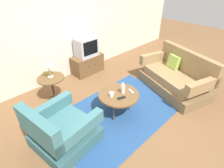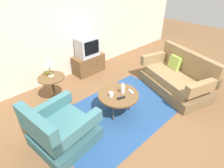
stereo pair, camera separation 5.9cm
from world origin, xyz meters
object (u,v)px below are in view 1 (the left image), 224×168
(mug, at_px, (111,94))
(tv_remote_dark, at_px, (121,98))
(armchair, at_px, (62,132))
(tv_stand, at_px, (88,64))
(table_lamp, at_px, (47,62))
(coffee_table, at_px, (119,95))
(television, at_px, (86,47))
(tv_remote_silver, at_px, (131,91))
(vase, at_px, (123,88))
(book, at_px, (47,73))
(couch, at_px, (175,78))
(side_table, at_px, (52,84))

(mug, height_order, tv_remote_dark, mug)
(armchair, distance_m, tv_stand, 2.50)
(armchair, xyz_separation_m, table_lamp, (0.51, 1.23, 0.63))
(coffee_table, distance_m, television, 1.92)
(tv_stand, bearing_deg, mug, -113.63)
(tv_remote_silver, bearing_deg, mug, 83.70)
(television, height_order, vase, television)
(mug, bearing_deg, television, 66.41)
(television, bearing_deg, book, -166.65)
(coffee_table, bearing_deg, book, 114.96)
(table_lamp, bearing_deg, couch, -35.60)
(tv_stand, height_order, mug, mug)
(television, height_order, table_lamp, table_lamp)
(coffee_table, distance_m, vase, 0.18)
(coffee_table, bearing_deg, tv_remote_silver, -28.02)
(couch, xyz_separation_m, tv_remote_dark, (-1.66, 0.21, 0.17))
(mug, xyz_separation_m, book, (-0.53, 1.45, 0.08))
(television, height_order, mug, television)
(side_table, relative_size, mug, 4.75)
(coffee_table, relative_size, book, 3.55)
(table_lamp, distance_m, tv_remote_silver, 1.77)
(side_table, distance_m, tv_remote_dark, 1.57)
(side_table, bearing_deg, coffee_table, -60.81)
(armchair, bearing_deg, television, 125.26)
(coffee_table, xyz_separation_m, tv_stand, (0.61, 1.79, -0.18))
(vase, relative_size, book, 1.11)
(mug, height_order, tv_remote_silver, mug)
(table_lamp, bearing_deg, mug, -66.58)
(armchair, relative_size, couch, 0.56)
(couch, xyz_separation_m, tv_remote_silver, (-1.37, 0.22, 0.17))
(armchair, height_order, television, television)
(television, distance_m, tv_remote_silver, 1.97)
(vase, distance_m, tv_remote_dark, 0.21)
(couch, xyz_separation_m, book, (-2.29, 1.83, 0.28))
(side_table, relative_size, vase, 2.33)
(couch, xyz_separation_m, side_table, (-2.32, 1.63, 0.11))
(table_lamp, height_order, book, table_lamp)
(couch, height_order, mug, couch)
(couch, relative_size, side_table, 3.19)
(book, bearing_deg, television, 32.14)
(tv_remote_silver, distance_m, book, 1.85)
(armchair, bearing_deg, tv_remote_silver, 74.24)
(side_table, distance_m, mug, 1.38)
(television, bearing_deg, couch, -65.10)
(tv_stand, relative_size, mug, 7.04)
(couch, relative_size, vase, 7.43)
(side_table, distance_m, table_lamp, 0.50)
(couch, height_order, coffee_table, couch)
(side_table, xyz_separation_m, book, (0.03, 0.19, 0.17))
(coffee_table, distance_m, table_lamp, 1.57)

